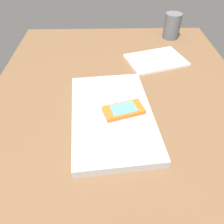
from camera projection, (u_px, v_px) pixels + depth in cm
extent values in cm
cube|color=brown|center=(121.00, 122.00, 61.76)|extent=(120.00, 80.00, 3.00)
cube|color=#B7BABC|center=(112.00, 114.00, 60.15)|extent=(36.21, 24.44, 2.28)
cube|color=orange|center=(123.00, 109.00, 59.09)|extent=(8.22, 11.59, 1.19)
cube|color=#5993E0|center=(124.00, 107.00, 58.64)|extent=(5.91, 7.44, 0.14)
cube|color=white|center=(156.00, 60.00, 82.68)|extent=(19.85, 23.78, 0.80)
cylinder|color=#595B60|center=(172.00, 26.00, 94.24)|extent=(6.76, 6.76, 10.14)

